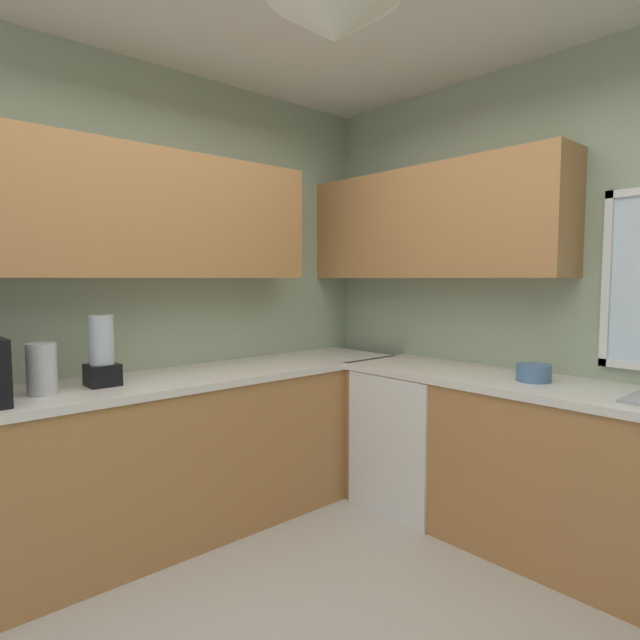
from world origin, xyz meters
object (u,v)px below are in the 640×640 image
dishwasher (415,438)px  blender_appliance (102,354)px  bowl (534,373)px  kettle (42,369)px

dishwasher → blender_appliance: bearing=-111.1°
dishwasher → bowl: (0.75, 0.03, 0.52)m
bowl → blender_appliance: size_ratio=0.49×
kettle → blender_appliance: (-0.02, 0.28, 0.04)m
dishwasher → bowl: size_ratio=4.83×
kettle → bowl: bearing=55.6°
kettle → blender_appliance: 0.29m
kettle → dishwasher: bearing=72.2°
dishwasher → kettle: bearing=-107.8°
dishwasher → kettle: 2.18m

